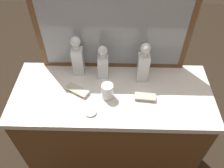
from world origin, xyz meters
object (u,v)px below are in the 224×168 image
(crystal_decanter_far_left, at_px, (143,66))
(crystal_tumbler_left, at_px, (107,92))
(crystal_decanter_far_right, at_px, (103,65))
(silver_brush_far_left, at_px, (77,91))
(porcelain_dish, at_px, (90,112))
(crystal_decanter_right, at_px, (78,59))
(silver_brush_rear, at_px, (145,97))

(crystal_decanter_far_left, distance_m, crystal_tumbler_left, 0.29)
(crystal_decanter_far_left, distance_m, crystal_decanter_far_right, 0.27)
(crystal_decanter_far_left, relative_size, silver_brush_far_left, 1.76)
(crystal_decanter_far_right, distance_m, porcelain_dish, 0.34)
(crystal_decanter_far_right, bearing_deg, silver_brush_far_left, -135.73)
(crystal_decanter_right, bearing_deg, silver_brush_rear, -27.26)
(crystal_decanter_right, distance_m, porcelain_dish, 0.38)
(silver_brush_far_left, xyz_separation_m, silver_brush_rear, (0.44, -0.04, -0.00))
(crystal_tumbler_left, xyz_separation_m, porcelain_dish, (-0.10, -0.13, -0.04))
(crystal_decanter_right, height_order, crystal_tumbler_left, crystal_decanter_right)
(crystal_decanter_right, distance_m, crystal_tumbler_left, 0.31)
(crystal_decanter_right, bearing_deg, crystal_decanter_far_left, -6.83)
(crystal_tumbler_left, relative_size, porcelain_dish, 1.36)
(crystal_decanter_far_left, height_order, crystal_decanter_far_right, crystal_decanter_far_left)
(porcelain_dish, bearing_deg, silver_brush_rear, 19.45)
(crystal_decanter_far_left, distance_m, silver_brush_far_left, 0.46)
(porcelain_dish, bearing_deg, crystal_tumbler_left, 52.78)
(crystal_decanter_right, relative_size, crystal_decanter_far_right, 1.17)
(porcelain_dish, bearing_deg, crystal_decanter_far_right, 78.85)
(crystal_decanter_right, bearing_deg, crystal_decanter_far_right, -9.84)
(crystal_tumbler_left, distance_m, silver_brush_rear, 0.24)
(crystal_decanter_far_right, height_order, crystal_tumbler_left, crystal_decanter_far_right)
(crystal_decanter_far_right, height_order, silver_brush_far_left, crystal_decanter_far_right)
(crystal_decanter_far_right, distance_m, silver_brush_rear, 0.35)
(crystal_decanter_right, relative_size, silver_brush_far_left, 1.78)
(crystal_tumbler_left, relative_size, silver_brush_rear, 0.75)
(silver_brush_far_left, bearing_deg, silver_brush_rear, -5.34)
(crystal_tumbler_left, bearing_deg, silver_brush_rear, -2.35)
(porcelain_dish, bearing_deg, crystal_decanter_far_left, 42.22)
(crystal_decanter_right, xyz_separation_m, crystal_decanter_far_right, (0.17, -0.03, -0.02))
(silver_brush_rear, distance_m, porcelain_dish, 0.36)
(crystal_decanter_right, height_order, porcelain_dish, crystal_decanter_right)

